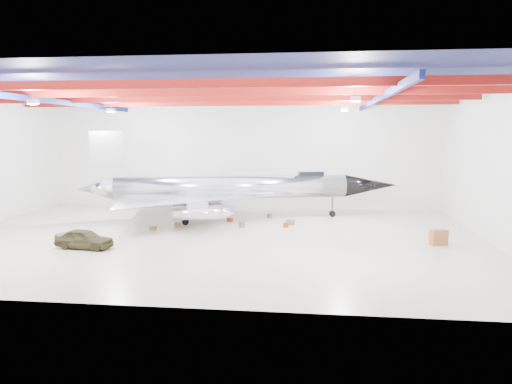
# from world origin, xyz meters

# --- Properties ---
(floor) EXTENTS (40.00, 40.00, 0.00)m
(floor) POSITION_xyz_m (0.00, 0.00, 0.00)
(floor) COLOR beige
(floor) RESTS_ON ground
(wall_back) EXTENTS (40.00, 0.00, 40.00)m
(wall_back) POSITION_xyz_m (0.00, 15.00, 5.50)
(wall_back) COLOR silver
(wall_back) RESTS_ON floor
(wall_right) EXTENTS (0.00, 30.00, 30.00)m
(wall_right) POSITION_xyz_m (20.00, 0.00, 5.50)
(wall_right) COLOR silver
(wall_right) RESTS_ON floor
(ceiling) EXTENTS (40.00, 40.00, 0.00)m
(ceiling) POSITION_xyz_m (0.00, 0.00, 11.00)
(ceiling) COLOR #0A0F38
(ceiling) RESTS_ON wall_back
(ceiling_structure) EXTENTS (39.50, 29.50, 1.08)m
(ceiling_structure) POSITION_xyz_m (0.00, 0.00, 10.32)
(ceiling_structure) COLOR maroon
(ceiling_structure) RESTS_ON ceiling
(jet_aircraft) EXTENTS (28.57, 19.99, 7.90)m
(jet_aircraft) POSITION_xyz_m (0.21, 8.02, 2.59)
(jet_aircraft) COLOR silver
(jet_aircraft) RESTS_ON floor
(jeep) EXTENTS (4.08, 2.05, 1.34)m
(jeep) POSITION_xyz_m (-7.64, -4.64, 0.67)
(jeep) COLOR #333019
(jeep) RESTS_ON floor
(desk) EXTENTS (1.29, 0.94, 1.07)m
(desk) POSITION_xyz_m (16.27, -0.66, 0.53)
(desk) COLOR brown
(desk) RESTS_ON floor
(crate_ply) EXTENTS (0.52, 0.45, 0.32)m
(crate_ply) POSITION_xyz_m (-5.11, 2.04, 0.16)
(crate_ply) COLOR olive
(crate_ply) RESTS_ON floor
(toolbox_red) EXTENTS (0.54, 0.48, 0.32)m
(toolbox_red) POSITION_xyz_m (0.29, 6.66, 0.16)
(toolbox_red) COLOR maroon
(toolbox_red) RESTS_ON floor
(engine_drum) EXTENTS (0.64, 0.64, 0.45)m
(engine_drum) POSITION_xyz_m (1.72, 4.19, 0.23)
(engine_drum) COLOR #59595B
(engine_drum) RESTS_ON floor
(parts_bin) EXTENTS (0.76, 0.70, 0.43)m
(parts_bin) POSITION_xyz_m (5.66, 5.79, 0.21)
(parts_bin) COLOR olive
(parts_bin) RESTS_ON floor
(tool_chest) EXTENTS (0.48, 0.48, 0.37)m
(tool_chest) POSITION_xyz_m (5.33, 4.60, 0.19)
(tool_chest) COLOR maroon
(tool_chest) RESTS_ON floor
(oil_barrel) EXTENTS (0.57, 0.47, 0.37)m
(oil_barrel) POSITION_xyz_m (-3.52, 3.61, 0.19)
(oil_barrel) COLOR olive
(oil_barrel) RESTS_ON floor
(spares_box) EXTENTS (0.50, 0.50, 0.37)m
(spares_box) POSITION_xyz_m (3.56, 9.12, 0.18)
(spares_box) COLOR #59595B
(spares_box) RESTS_ON floor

